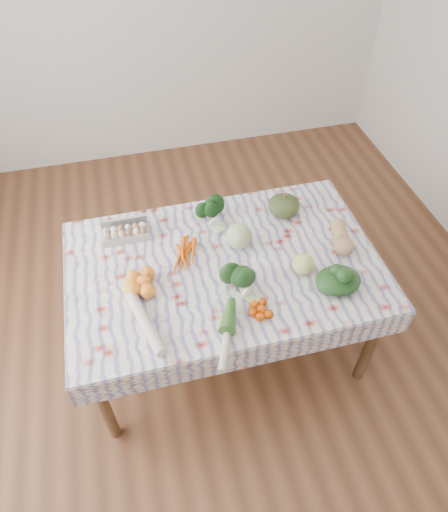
{
  "coord_description": "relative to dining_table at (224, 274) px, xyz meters",
  "views": [
    {
      "loc": [
        -0.4,
        -1.57,
        2.57
      ],
      "look_at": [
        0.0,
        0.0,
        0.82
      ],
      "focal_mm": 32.0,
      "sensor_mm": 36.0,
      "label": 1
    }
  ],
  "objects": [
    {
      "name": "cabbage",
      "position": [
        0.11,
        0.11,
        0.16
      ],
      "size": [
        0.19,
        0.19,
        0.14
      ],
      "primitive_type": "sphere",
      "rotation": [
        0.0,
        0.0,
        0.41
      ],
      "color": "#A7BE81",
      "rests_on": "tablecloth"
    },
    {
      "name": "broccoli",
      "position": [
        0.04,
        -0.2,
        0.14
      ],
      "size": [
        0.19,
        0.19,
        0.11
      ],
      "primitive_type": "ellipsoid",
      "rotation": [
        0.0,
        0.0,
        0.33
      ],
      "color": "#194318",
      "rests_on": "tablecloth"
    },
    {
      "name": "egg_carton",
      "position": [
        -0.48,
        0.32,
        0.12
      ],
      "size": [
        0.26,
        0.11,
        0.07
      ],
      "primitive_type": "cube",
      "rotation": [
        0.0,
        0.0,
        -0.01
      ],
      "color": "#A4A49F",
      "rests_on": "tablecloth"
    },
    {
      "name": "leek",
      "position": [
        -0.1,
        -0.45,
        0.1
      ],
      "size": [
        0.17,
        0.35,
        0.04
      ],
      "primitive_type": "cylinder",
      "rotation": [
        1.57,
        0.0,
        -0.37
      ],
      "color": "beige",
      "rests_on": "tablecloth"
    },
    {
      "name": "dining_table",
      "position": [
        0.0,
        0.0,
        0.0
      ],
      "size": [
        1.6,
        1.0,
        0.75
      ],
      "color": "brown",
      "rests_on": "ground"
    },
    {
      "name": "carrot_bunch",
      "position": [
        -0.18,
        0.11,
        0.1
      ],
      "size": [
        0.26,
        0.25,
        0.04
      ],
      "primitive_type": "cube",
      "rotation": [
        0.0,
        0.0,
        -0.29
      ],
      "color": "#DF5B0A",
      "rests_on": "tablecloth"
    },
    {
      "name": "kabocha_squash",
      "position": [
        0.44,
        0.3,
        0.14
      ],
      "size": [
        0.2,
        0.2,
        0.12
      ],
      "primitive_type": "ellipsoid",
      "rotation": [
        0.0,
        0.0,
        -0.09
      ],
      "color": "#384921",
      "rests_on": "tablecloth"
    },
    {
      "name": "kale_bunch",
      "position": [
        0.01,
        0.33,
        0.16
      ],
      "size": [
        0.19,
        0.18,
        0.15
      ],
      "primitive_type": "ellipsoid",
      "rotation": [
        0.0,
        0.0,
        0.17
      ],
      "color": "#113310",
      "rests_on": "tablecloth"
    },
    {
      "name": "ground",
      "position": [
        0.0,
        0.0,
        -0.68
      ],
      "size": [
        4.5,
        4.5,
        0.0
      ],
      "primitive_type": "plane",
      "color": "#56321D",
      "rests_on": "ground"
    },
    {
      "name": "daikon",
      "position": [
        -0.45,
        -0.3,
        0.11
      ],
      "size": [
        0.16,
        0.39,
        0.06
      ],
      "primitive_type": "cylinder",
      "rotation": [
        1.57,
        0.0,
        0.27
      ],
      "color": "beige",
      "rests_on": "tablecloth"
    },
    {
      "name": "tablecloth",
      "position": [
        0.0,
        0.0,
        0.08
      ],
      "size": [
        1.66,
        1.06,
        0.01
      ],
      "primitive_type": "cube",
      "color": "silver",
      "rests_on": "dining_table"
    },
    {
      "name": "mandarin_cluster",
      "position": [
        0.1,
        -0.35,
        0.11
      ],
      "size": [
        0.17,
        0.17,
        0.05
      ],
      "primitive_type": "cube",
      "rotation": [
        0.0,
        0.0,
        0.11
      ],
      "color": "#D14A06",
      "rests_on": "tablecloth"
    },
    {
      "name": "orange_cluster",
      "position": [
        -0.43,
        -0.06,
        0.12
      ],
      "size": [
        0.27,
        0.27,
        0.08
      ],
      "primitive_type": "cube",
      "rotation": [
        0.0,
        0.0,
        -0.11
      ],
      "color": "orange",
      "rests_on": "tablecloth"
    },
    {
      "name": "spinach_bag",
      "position": [
        0.52,
        -0.3,
        0.14
      ],
      "size": [
        0.26,
        0.22,
        0.1
      ],
      "primitive_type": "ellipsoid",
      "rotation": [
        0.0,
        0.0,
        -0.15
      ],
      "color": "black",
      "rests_on": "tablecloth"
    },
    {
      "name": "grapefruit",
      "position": [
        0.38,
        -0.15,
        0.14
      ],
      "size": [
        0.12,
        0.12,
        0.12
      ],
      "primitive_type": "sphere",
      "rotation": [
        0.0,
        0.0,
        0.09
      ],
      "color": "#D4D576",
      "rests_on": "tablecloth"
    },
    {
      "name": "butternut_squash",
      "position": [
        0.66,
        -0.02,
        0.14
      ],
      "size": [
        0.16,
        0.26,
        0.11
      ],
      "primitive_type": "ellipsoid",
      "rotation": [
        0.0,
        0.0,
        -0.24
      ],
      "color": "tan",
      "rests_on": "tablecloth"
    }
  ]
}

